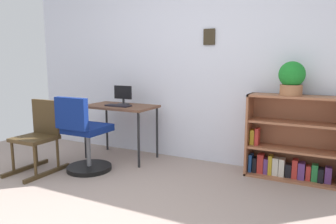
{
  "coord_description": "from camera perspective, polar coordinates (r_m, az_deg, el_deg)",
  "views": [
    {
      "loc": [
        1.53,
        -1.64,
        1.27
      ],
      "look_at": [
        0.02,
        1.31,
        0.74
      ],
      "focal_mm": 34.02,
      "sensor_mm": 36.0,
      "label": 1
    }
  ],
  "objects": [
    {
      "name": "wall_back",
      "position": [
        4.09,
        5.19,
        8.2
      ],
      "size": [
        5.2,
        0.12,
        2.42
      ],
      "color": "silver",
      "rests_on": "ground_plane"
    },
    {
      "name": "desk",
      "position": [
        4.18,
        -8.47,
        0.3
      ],
      "size": [
        0.91,
        0.53,
        0.71
      ],
      "color": "brown",
      "rests_on": "ground_plane"
    },
    {
      "name": "monitor",
      "position": [
        4.23,
        -8.05,
        3.01
      ],
      "size": [
        0.26,
        0.16,
        0.25
      ],
      "color": "#262628",
      "rests_on": "desk"
    },
    {
      "name": "keyboard",
      "position": [
        4.09,
        -8.92,
        1.14
      ],
      "size": [
        0.33,
        0.14,
        0.02
      ],
      "primitive_type": "cube",
      "color": "black",
      "rests_on": "desk"
    },
    {
      "name": "office_chair",
      "position": [
        3.78,
        -14.75,
        -4.73
      ],
      "size": [
        0.52,
        0.55,
        0.89
      ],
      "color": "black",
      "rests_on": "ground_plane"
    },
    {
      "name": "rocking_chair",
      "position": [
        3.97,
        -22.06,
        -3.88
      ],
      "size": [
        0.42,
        0.64,
        0.83
      ],
      "color": "#413019",
      "rests_on": "ground_plane"
    },
    {
      "name": "bookshelf_low",
      "position": [
        3.72,
        21.16,
        -5.17
      ],
      "size": [
        0.95,
        0.3,
        0.92
      ],
      "color": "#995E3F",
      "rests_on": "ground_plane"
    },
    {
      "name": "potted_plant_on_shelf",
      "position": [
        3.57,
        21.28,
        5.71
      ],
      "size": [
        0.27,
        0.27,
        0.36
      ],
      "color": "#9E6642",
      "rests_on": "bookshelf_low"
    }
  ]
}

